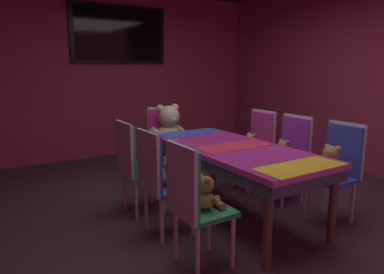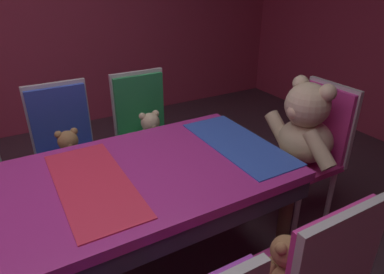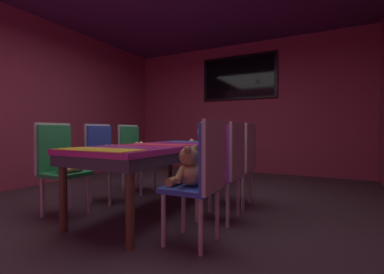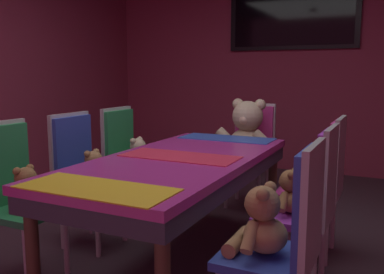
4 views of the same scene
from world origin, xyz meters
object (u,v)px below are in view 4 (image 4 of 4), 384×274
Objects in this scene: chair_right_0 at (293,229)px; king_teddy_bear at (247,134)px; chair_right_1 at (315,193)px; teddy_right_2 at (306,175)px; chair_left_2 at (125,152)px; chair_left_0 at (10,184)px; teddy_right_1 at (290,194)px; teddy_left_2 at (139,156)px; wall_tv at (293,11)px; chair_left_1 at (79,165)px; chair_right_2 at (327,173)px; teddy_left_1 at (94,170)px; banquet_table at (180,170)px; teddy_right_0 at (261,224)px; teddy_left_0 at (27,191)px; throne_chair at (252,143)px.

chair_right_0 is 1.60× the size of king_teddy_bear.
chair_right_1 is 0.56m from teddy_right_2.
teddy_right_2 is (1.56, -0.03, -0.03)m from chair_left_2.
chair_right_0 is (1.75, -0.00, 0.00)m from chair_left_0.
king_teddy_bear is at bearing -62.18° from teddy_right_1.
wall_tv reaches higher than teddy_left_2.
chair_left_1 is 3.52m from wall_tv.
chair_right_2 is 0.14m from teddy_right_2.
chair_left_2 is (0.03, 1.19, 0.00)m from chair_left_0.
banquet_table is at bearing -1.61° from teddy_left_1.
teddy_right_0 is 0.56× the size of king_teddy_bear.
teddy_left_0 is at bearing 21.13° from chair_right_1.
king_teddy_bear is (0.00, 1.38, 0.05)m from banquet_table.
chair_right_0 is 1.00× the size of chair_right_2.
chair_left_1 is 1.00× the size of throne_chair.
chair_left_1 is 1.57m from teddy_right_1.
chair_left_2 is 1.70m from chair_right_2.
banquet_table is 0.93m from teddy_left_2.
chair_left_0 is 1.60× the size of king_teddy_bear.
teddy_left_1 is at bearing -90.82° from teddy_left_2.
throne_chair is at bearing -60.56° from chair_right_1.
teddy_right_0 is (1.57, -1.19, 0.00)m from chair_left_2.
teddy_left_2 is (0.03, 1.19, 0.00)m from teddy_left_0.
chair_right_1 is 1.74m from throne_chair.
king_teddy_bear reaches higher than chair_left_2.
chair_right_1 is (1.74, 0.62, 0.00)m from chair_left_0.
teddy_right_0 reaches higher than banquet_table.
chair_right_2 is at bearing 36.16° from teddy_left_0.
teddy_left_1 is at bearing 21.03° from teddy_right_2.
chair_left_0 is 1.75m from chair_right_0.
teddy_right_2 is at bearing -74.26° from chair_right_1.
chair_left_2 is 1.16m from king_teddy_bear.
teddy_right_1 is (1.57, 0.01, -0.02)m from chair_left_1.
chair_right_2 is 3.05m from wall_tv.
chair_right_1 is at bearing 105.74° from teddy_right_2.
chair_left_2 reaches higher than teddy_left_1.
throne_chair is at bearing -90.00° from wall_tv.
king_teddy_bear is (0.71, 0.78, 0.13)m from teddy_left_2.
teddy_left_1 is (0.14, 0.00, -0.02)m from chair_left_1.
teddy_left_2 is (0.14, 0.00, -0.02)m from chair_left_2.
chair_right_1 is at bearing 32.33° from king_teddy_bear.
chair_left_2 is 3.35× the size of teddy_left_2.
teddy_right_2 is at bearing -0.00° from chair_right_2.
teddy_right_2 is at bearing 40.92° from king_teddy_bear.
teddy_left_2 is 1.08× the size of teddy_right_2.
banquet_table reaches higher than teddy_left_1.
chair_right_2 is at bearing -1.11° from chair_left_2.
teddy_right_0 is 1.16m from chair_right_2.
throne_chair is 0.60× the size of wall_tv.
chair_right_2 is 3.62× the size of teddy_right_2.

